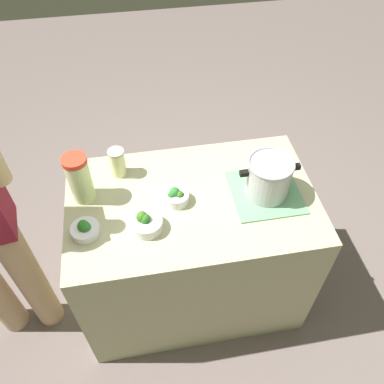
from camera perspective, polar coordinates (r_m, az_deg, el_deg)
ground_plane at (r=2.54m, az=0.00°, el=-13.69°), size 8.00×8.00×0.00m
counter_slab at (r=2.17m, az=0.00°, el=-8.40°), size 1.16×0.72×0.85m
dish_cloth at (r=1.88m, az=10.58°, el=-0.03°), size 0.32×0.32×0.01m
cooking_pot at (r=1.81m, az=11.02°, el=2.13°), size 0.28×0.21×0.19m
lemonade_pitcher at (r=1.82m, az=-15.95°, el=1.90°), size 0.11×0.11×0.25m
mason_jar at (r=1.92m, az=-10.71°, el=4.22°), size 0.08×0.08×0.15m
broccoli_bowl_front at (r=1.75m, az=-15.23°, el=-5.16°), size 0.12×0.12×0.08m
broccoli_bowl_center at (r=1.71m, az=-6.64°, el=-4.49°), size 0.14×0.14×0.09m
broccoli_bowl_back at (r=1.80m, az=-2.27°, el=-0.72°), size 0.11×0.11×0.08m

